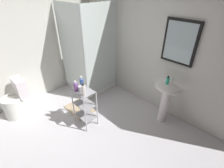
{
  "coord_description": "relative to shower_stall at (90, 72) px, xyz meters",
  "views": [
    {
      "loc": [
        1.65,
        -0.83,
        2.3
      ],
      "look_at": [
        -0.02,
        0.81,
        0.84
      ],
      "focal_mm": 26.19,
      "sensor_mm": 36.0,
      "label": 1
    }
  ],
  "objects": [
    {
      "name": "ground_plane",
      "position": [
        1.21,
        -1.23,
        -0.47
      ],
      "size": [
        4.2,
        4.2,
        0.02
      ],
      "primitive_type": "cube",
      "color": "silver"
    },
    {
      "name": "wall_back",
      "position": [
        1.21,
        0.62,
        0.79
      ],
      "size": [
        4.2,
        0.14,
        2.5
      ],
      "color": "silver",
      "rests_on": "ground_plane"
    },
    {
      "name": "wall_left",
      "position": [
        -0.64,
        -1.23,
        0.79
      ],
      "size": [
        0.1,
        4.2,
        2.5
      ],
      "primitive_type": "cube",
      "color": "silver",
      "rests_on": "ground_plane"
    },
    {
      "name": "shower_stall",
      "position": [
        0.0,
        0.0,
        0.0
      ],
      "size": [
        0.92,
        0.92,
        2.0
      ],
      "color": "white",
      "rests_on": "ground_plane"
    },
    {
      "name": "pedestal_sink",
      "position": [
        1.85,
        0.29,
        0.12
      ],
      "size": [
        0.46,
        0.37,
        0.81
      ],
      "color": "white",
      "rests_on": "ground_plane"
    },
    {
      "name": "sink_faucet",
      "position": [
        1.85,
        0.41,
        0.4
      ],
      "size": [
        0.03,
        0.03,
        0.1
      ],
      "primitive_type": "cylinder",
      "color": "silver",
      "rests_on": "pedestal_sink"
    },
    {
      "name": "toilet",
      "position": [
        -0.27,
        -1.64,
        -0.15
      ],
      "size": [
        0.37,
        0.49,
        0.76
      ],
      "color": "white",
      "rests_on": "ground_plane"
    },
    {
      "name": "storage_cart",
      "position": [
        0.88,
        -0.81,
        -0.03
      ],
      "size": [
        0.38,
        0.28,
        0.74
      ],
      "color": "silver",
      "rests_on": "ground_plane"
    },
    {
      "name": "hand_soap_bottle",
      "position": [
        1.82,
        0.29,
        0.41
      ],
      "size": [
        0.05,
        0.05,
        0.15
      ],
      "color": "#2DBC99",
      "rests_on": "pedestal_sink"
    },
    {
      "name": "shampoo_bottle_blue",
      "position": [
        0.81,
        -0.77,
        0.38
      ],
      "size": [
        0.07,
        0.07,
        0.23
      ],
      "color": "#325BB2",
      "rests_on": "storage_cart"
    },
    {
      "name": "conditioner_bottle_purple",
      "position": [
        0.8,
        -0.89,
        0.36
      ],
      "size": [
        0.07,
        0.07,
        0.19
      ],
      "color": "#8750A2",
      "rests_on": "storage_cart"
    },
    {
      "name": "lotion_bottle_white",
      "position": [
        1.01,
        -0.88,
        0.38
      ],
      "size": [
        0.07,
        0.07,
        0.23
      ],
      "color": "white",
      "rests_on": "storage_cart"
    },
    {
      "name": "rinse_cup",
      "position": [
        0.88,
        -0.85,
        0.33
      ],
      "size": [
        0.08,
        0.08,
        0.11
      ],
      "primitive_type": "cylinder",
      "color": "silver",
      "rests_on": "storage_cart"
    },
    {
      "name": "bath_mat",
      "position": [
        0.47,
        -0.68,
        -0.45
      ],
      "size": [
        0.6,
        0.4,
        0.02
      ],
      "primitive_type": "cube",
      "color": "tan",
      "rests_on": "ground_plane"
    }
  ]
}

